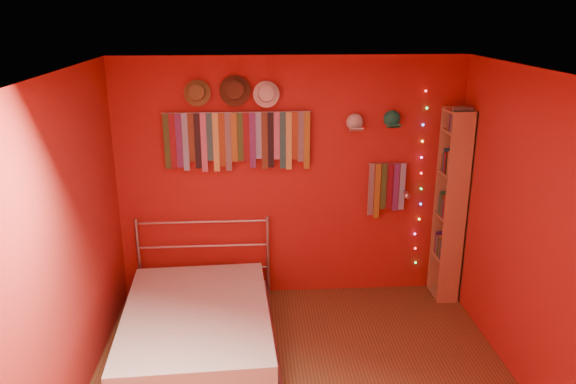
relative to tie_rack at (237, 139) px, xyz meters
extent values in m
cube|color=maroon|center=(0.53, 0.07, -0.46)|extent=(3.50, 0.02, 2.50)
cube|color=maroon|center=(2.28, -1.68, -0.46)|extent=(0.02, 3.50, 2.50)
cube|color=maroon|center=(-1.22, -1.68, -0.46)|extent=(0.02, 3.50, 2.50)
cube|color=white|center=(0.53, -1.68, 0.79)|extent=(3.50, 3.50, 0.02)
cylinder|color=#AAAAAF|center=(0.00, 0.02, 0.26)|extent=(1.45, 0.01, 0.01)
cube|color=#26491D|center=(-0.68, 0.01, -0.02)|extent=(0.06, 0.01, 0.55)
cube|color=maroon|center=(-0.62, 0.00, -0.02)|extent=(0.06, 0.01, 0.55)
cube|color=#401862|center=(-0.56, -0.01, -0.01)|extent=(0.06, 0.01, 0.54)
cube|color=#74A5CF|center=(-0.50, 0.01, -0.03)|extent=(0.06, 0.01, 0.57)
cube|color=#52351B|center=(-0.44, 0.00, 0.02)|extent=(0.06, 0.01, 0.48)
cube|color=black|center=(-0.38, -0.01, -0.02)|extent=(0.06, 0.01, 0.55)
cube|color=#BC5E8B|center=(-0.32, 0.01, -0.04)|extent=(0.06, 0.01, 0.59)
cube|color=#1B5E61|center=(-0.26, 0.00, 0.02)|extent=(0.06, 0.01, 0.47)
cube|color=#C1C34E|center=(-0.20, -0.01, -0.04)|extent=(0.06, 0.01, 0.58)
cube|color=brown|center=(-0.14, 0.01, -0.01)|extent=(0.06, 0.01, 0.54)
cube|color=navy|center=(-0.09, 0.00, -0.03)|extent=(0.06, 0.01, 0.58)
cube|color=brown|center=(-0.03, -0.01, 0.01)|extent=(0.06, 0.01, 0.49)
cube|color=#285020|center=(0.03, 0.01, 0.01)|extent=(0.06, 0.01, 0.48)
cube|color=maroon|center=(0.09, 0.00, 0.01)|extent=(0.06, 0.01, 0.49)
cube|color=#3F1863|center=(0.15, -0.01, -0.02)|extent=(0.06, 0.01, 0.55)
cube|color=#6890B9|center=(0.21, 0.01, 0.02)|extent=(0.06, 0.01, 0.46)
cube|color=#50321A|center=(0.27, 0.00, -0.03)|extent=(0.06, 0.01, 0.57)
cube|color=black|center=(0.33, -0.01, -0.02)|extent=(0.06, 0.01, 0.55)
cube|color=#BD5E89|center=(0.39, 0.01, 0.02)|extent=(0.06, 0.01, 0.47)
cube|color=#185654|center=(0.45, 0.00, -0.03)|extent=(0.06, 0.01, 0.56)
cube|color=#B4B248|center=(0.51, -0.01, -0.03)|extent=(0.06, 0.01, 0.58)
cube|color=maroon|center=(0.57, 0.01, 0.02)|extent=(0.06, 0.01, 0.48)
cube|color=#121951|center=(0.63, 0.00, 0.01)|extent=(0.06, 0.01, 0.50)
cube|color=olive|center=(0.69, -0.01, -0.03)|extent=(0.06, 0.01, 0.57)
cylinder|color=#AAAAAF|center=(1.52, 0.02, -0.28)|extent=(0.40, 0.01, 0.01)
cube|color=navy|center=(1.36, 0.01, -0.56)|extent=(0.06, 0.01, 0.55)
cube|color=olive|center=(1.42, 0.00, -0.57)|extent=(0.06, 0.01, 0.58)
cube|color=#2B5020|center=(1.49, -0.01, -0.52)|extent=(0.06, 0.01, 0.48)
cube|color=maroon|center=(1.55, 0.01, -0.53)|extent=(0.06, 0.01, 0.49)
cube|color=#441A6B|center=(1.61, 0.00, -0.54)|extent=(0.06, 0.01, 0.51)
cube|color=#719FCA|center=(1.68, -0.01, -0.53)|extent=(0.06, 0.01, 0.49)
cylinder|color=brown|center=(-0.36, 0.01, 0.45)|extent=(0.25, 0.06, 0.25)
cylinder|color=brown|center=(-0.36, -0.04, 0.46)|extent=(0.15, 0.12, 0.17)
cylinder|color=#332314|center=(-0.36, -0.02, 0.45)|extent=(0.15, 0.05, 0.15)
cylinder|color=#492B1A|center=(-0.01, 0.01, 0.46)|extent=(0.30, 0.07, 0.29)
cylinder|color=#492B1A|center=(-0.01, -0.05, 0.48)|extent=(0.17, 0.15, 0.19)
cylinder|color=black|center=(-0.01, -0.02, 0.47)|extent=(0.18, 0.06, 0.18)
cylinder|color=silver|center=(0.29, 0.01, 0.43)|extent=(0.25, 0.06, 0.25)
cylinder|color=silver|center=(0.29, -0.04, 0.44)|extent=(0.15, 0.13, 0.17)
cylinder|color=black|center=(0.29, -0.02, 0.43)|extent=(0.15, 0.05, 0.16)
ellipsoid|color=silver|center=(1.16, 0.02, 0.15)|extent=(0.18, 0.13, 0.18)
cube|color=silver|center=(1.16, -0.09, 0.09)|extent=(0.13, 0.09, 0.05)
ellipsoid|color=#1B7D5B|center=(1.53, 0.02, 0.18)|extent=(0.17, 0.13, 0.17)
cube|color=#1B7D5B|center=(1.53, -0.09, 0.12)|extent=(0.13, 0.09, 0.05)
sphere|color=#FF3333|center=(1.86, 0.03, 0.44)|extent=(0.02, 0.02, 0.02)
sphere|color=#33FF4C|center=(1.88, 0.03, 0.28)|extent=(0.02, 0.02, 0.02)
sphere|color=#4C66FF|center=(1.86, 0.03, 0.11)|extent=(0.02, 0.02, 0.02)
sphere|color=yellow|center=(1.86, 0.03, -0.06)|extent=(0.02, 0.02, 0.02)
sphere|color=#FF4CCC|center=(1.87, 0.03, -0.23)|extent=(0.02, 0.02, 0.02)
sphere|color=#FF3333|center=(1.87, 0.03, -0.40)|extent=(0.02, 0.02, 0.02)
sphere|color=#33FF4C|center=(1.89, 0.03, -0.56)|extent=(0.02, 0.02, 0.02)
sphere|color=#4C66FF|center=(1.90, 0.03, -0.73)|extent=(0.02, 0.02, 0.02)
sphere|color=yellow|center=(1.89, 0.03, -0.90)|extent=(0.02, 0.02, 0.02)
sphere|color=#FF4CCC|center=(1.86, 0.03, -1.07)|extent=(0.02, 0.02, 0.02)
sphere|color=#FF3333|center=(1.87, 0.03, -1.23)|extent=(0.02, 0.02, 0.02)
sphere|color=#33FF4C|center=(1.89, 0.03, -1.40)|extent=(0.02, 0.02, 0.02)
cylinder|color=#AAAAAF|center=(1.68, 0.05, -0.59)|extent=(0.03, 0.03, 0.03)
cylinder|color=#AAAAAF|center=(1.68, -0.06, -0.56)|extent=(0.01, 0.23, 0.07)
sphere|color=white|center=(1.68, -0.18, -0.57)|extent=(0.06, 0.06, 0.06)
cube|color=#9B7046|center=(2.15, -0.31, -0.71)|extent=(0.24, 0.02, 2.00)
cube|color=#9B7046|center=(2.15, 0.01, -0.71)|extent=(0.24, 0.02, 2.00)
cube|color=#9B7046|center=(2.27, -0.15, -0.71)|extent=(0.02, 0.34, 2.00)
cube|color=#9B7046|center=(2.15, -0.15, -1.69)|extent=(0.24, 0.32, 0.02)
cube|color=#9B7046|center=(2.15, -0.15, -1.26)|extent=(0.24, 0.32, 0.02)
cube|color=#9B7046|center=(2.15, -0.15, -0.81)|extent=(0.24, 0.32, 0.02)
cube|color=#9B7046|center=(2.15, -0.15, -0.36)|extent=(0.24, 0.32, 0.02)
cube|color=#9B7046|center=(2.15, -0.15, 0.07)|extent=(0.24, 0.32, 0.02)
cube|color=#9B7046|center=(2.15, -0.15, 0.27)|extent=(0.24, 0.32, 0.02)
cylinder|color=#AAAAAF|center=(-1.04, -0.03, -1.25)|extent=(0.03, 0.03, 0.90)
cylinder|color=#AAAAAF|center=(0.29, -0.03, -1.25)|extent=(0.03, 0.03, 0.90)
cylinder|color=#AAAAAF|center=(-0.37, -0.03, -1.37)|extent=(1.33, 0.02, 0.02)
cylinder|color=#AAAAAF|center=(-0.37, -0.03, -1.12)|extent=(1.33, 0.02, 0.02)
cylinder|color=#AAAAAF|center=(-0.37, -0.03, -0.85)|extent=(1.33, 0.02, 0.02)
cube|color=beige|center=(-0.37, -0.99, -1.50)|extent=(1.35, 1.86, 0.36)
cylinder|color=#AAAAAF|center=(-1.04, -0.99, -1.52)|extent=(0.12, 1.81, 0.03)
cylinder|color=#AAAAAF|center=(0.29, -0.99, -1.52)|extent=(0.12, 1.81, 0.03)
camera|label=1|loc=(0.14, -5.40, 1.20)|focal=35.00mm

